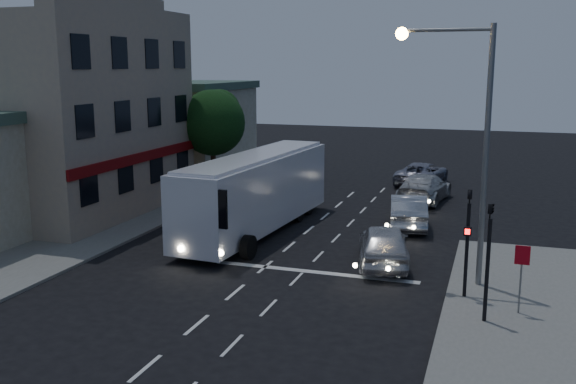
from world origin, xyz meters
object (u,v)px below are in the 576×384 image
(traffic_signal_side, at_px, (489,248))
(street_tree, at_px, (212,120))
(traffic_signal_main, at_px, (468,230))
(car_suv, at_px, (384,244))
(streetlight, at_px, (468,126))
(tour_bus, at_px, (256,190))
(regulatory_sign, at_px, (522,268))
(car_sedan_c, at_px, (422,174))
(car_sedan_a, at_px, (408,211))
(car_sedan_b, at_px, (424,188))

(traffic_signal_side, height_order, street_tree, street_tree)
(traffic_signal_main, distance_m, traffic_signal_side, 2.10)
(car_suv, bearing_deg, streetlight, 140.53)
(tour_bus, height_order, traffic_signal_side, traffic_signal_side)
(tour_bus, relative_size, regulatory_sign, 5.54)
(car_sedan_c, bearing_deg, tour_bus, 78.35)
(traffic_signal_main, bearing_deg, street_tree, 137.97)
(car_suv, xyz_separation_m, car_sedan_a, (0.08, 6.31, -0.02))
(car_suv, xyz_separation_m, regulatory_sign, (4.97, -4.04, 0.78))
(car_sedan_a, height_order, traffic_signal_main, traffic_signal_main)
(car_sedan_b, bearing_deg, streetlight, 108.64)
(car_suv, distance_m, car_sedan_c, 17.96)
(tour_bus, height_order, car_sedan_b, tour_bus)
(car_sedan_c, height_order, streetlight, streetlight)
(traffic_signal_main, bearing_deg, regulatory_sign, -30.84)
(car_sedan_a, distance_m, regulatory_sign, 11.47)
(car_sedan_b, distance_m, traffic_signal_side, 18.01)
(traffic_signal_side, bearing_deg, car_suv, 128.46)
(streetlight, bearing_deg, car_sedan_b, 101.54)
(tour_bus, bearing_deg, regulatory_sign, -27.69)
(traffic_signal_main, xyz_separation_m, traffic_signal_side, (0.70, -1.98, 0.00))
(car_suv, xyz_separation_m, car_sedan_b, (0.13, 12.53, -0.00))
(regulatory_sign, bearing_deg, car_sedan_a, 115.29)
(car_sedan_b, bearing_deg, regulatory_sign, 113.38)
(car_suv, height_order, traffic_signal_side, traffic_signal_side)
(car_sedan_c, xyz_separation_m, traffic_signal_side, (4.60, -22.95, 1.68))
(street_tree, bearing_deg, car_sedan_c, 29.47)
(traffic_signal_side, bearing_deg, car_sedan_a, 108.97)
(tour_bus, distance_m, traffic_signal_side, 13.35)
(regulatory_sign, distance_m, streetlight, 5.18)
(traffic_signal_side, bearing_deg, streetlight, 105.70)
(traffic_signal_side, bearing_deg, regulatory_sign, 43.92)
(car_sedan_b, distance_m, streetlight, 15.23)
(car_sedan_c, distance_m, traffic_signal_main, 21.40)
(traffic_signal_side, height_order, regulatory_sign, traffic_signal_side)
(street_tree, bearing_deg, traffic_signal_main, -42.03)
(car_sedan_a, height_order, traffic_signal_side, traffic_signal_side)
(streetlight, bearing_deg, car_sedan_a, 110.34)
(car_sedan_c, xyz_separation_m, street_tree, (-11.91, -6.73, 3.76))
(traffic_signal_side, height_order, streetlight, streetlight)
(regulatory_sign, bearing_deg, street_tree, 138.92)
(car_suv, distance_m, car_sedan_b, 12.53)
(car_sedan_a, relative_size, traffic_signal_main, 1.18)
(car_sedan_c, xyz_separation_m, traffic_signal_main, (3.90, -20.98, 1.68))
(traffic_signal_main, distance_m, street_tree, 21.38)
(tour_bus, xyz_separation_m, car_sedan_b, (6.72, 9.37, -1.18))
(car_sedan_b, bearing_deg, traffic_signal_side, 109.45)
(regulatory_sign, bearing_deg, tour_bus, 148.09)
(regulatory_sign, height_order, streetlight, streetlight)
(tour_bus, relative_size, car_sedan_c, 2.30)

